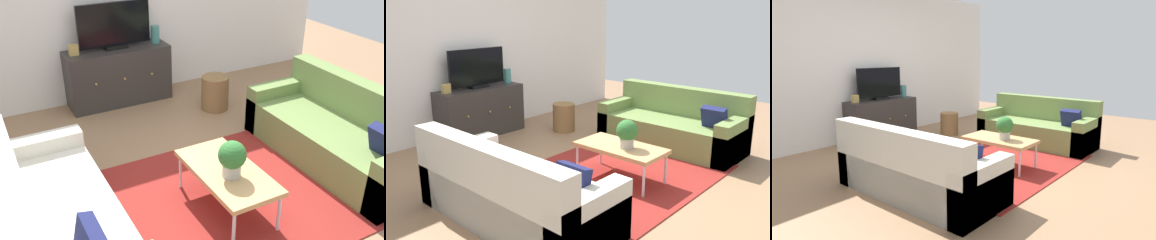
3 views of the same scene
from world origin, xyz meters
The scene contains 12 objects.
ground_plane centered at (0.00, 0.00, 0.00)m, with size 10.00×10.00×0.00m, color #997251.
wall_back centered at (0.00, 2.55, 1.35)m, with size 6.40×0.12×2.70m, color white.
area_rug centered at (0.00, -0.15, 0.01)m, with size 2.50×1.90×0.01m, color maroon.
couch_left_side centered at (-1.43, -0.11, 0.27)m, with size 0.82×1.91×0.79m.
couch_right_side centered at (1.43, -0.11, 0.27)m, with size 0.82×1.91×0.79m.
coffee_table centered at (-0.01, -0.26, 0.36)m, with size 0.50×0.97×0.39m.
potted_plant centered at (-0.03, -0.35, 0.57)m, with size 0.23×0.23×0.31m.
tv_console centered at (-0.05, 2.27, 0.36)m, with size 1.30×0.47×0.72m.
flat_screen_tv centered at (-0.05, 2.29, 1.00)m, with size 0.91×0.16×0.57m.
glass_vase centered at (0.48, 2.27, 0.83)m, with size 0.11×0.11×0.22m, color teal.
mantel_clock centered at (-0.58, 2.27, 0.78)m, with size 0.11×0.07×0.13m, color tan.
wicker_basket centered at (0.93, 1.50, 0.21)m, with size 0.34×0.34×0.43m, color olive.
Camera 2 is at (-3.47, -2.74, 1.85)m, focal length 38.43 mm.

